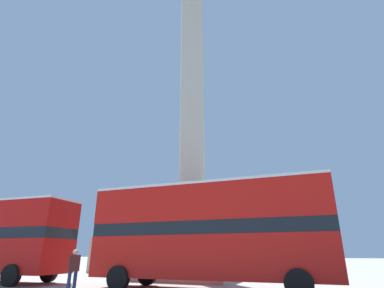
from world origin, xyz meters
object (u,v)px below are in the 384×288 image
equestrian_statue (110,250)px  bus_a (208,230)px  pedestrian_near_lamp (73,268)px  monument_column (192,155)px  street_lamp (116,235)px

equestrian_statue → bus_a: bearing=-50.9°
equestrian_statue → pedestrian_near_lamp: 14.63m
equestrian_statue → pedestrian_near_lamp: bearing=-71.5°
monument_column → pedestrian_near_lamp: (-1.89, -8.12, -7.07)m
equestrian_statue → street_lamp: bearing=-64.3°
bus_a → pedestrian_near_lamp: bearing=-153.0°
monument_column → pedestrian_near_lamp: 10.93m
monument_column → street_lamp: 7.21m
equestrian_statue → street_lamp: 9.38m
equestrian_statue → pedestrian_near_lamp: equestrian_statue is taller
monument_column → equestrian_statue: monument_column is taller
monument_column → bus_a: (3.02, -5.42, -5.52)m
bus_a → street_lamp: (-6.71, 2.45, 0.09)m
bus_a → pedestrian_near_lamp: 5.81m
equestrian_statue → street_lamp: equestrian_statue is taller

